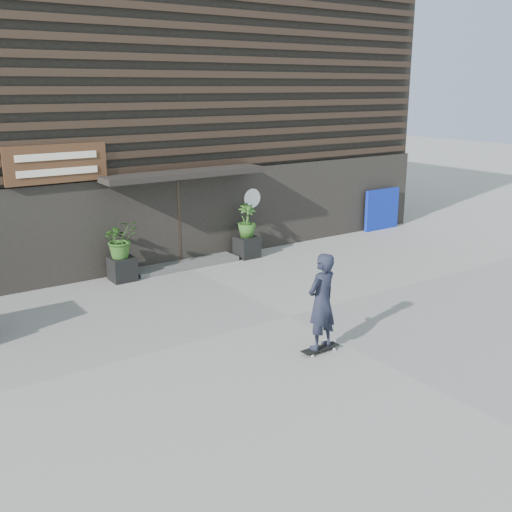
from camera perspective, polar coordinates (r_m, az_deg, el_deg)
ground at (r=13.06m, az=3.03°, el=-5.71°), size 80.00×80.00×0.00m
entrance_step at (r=16.71m, az=-6.66°, el=-0.75°), size 3.00×0.80×0.12m
planter_pot_left at (r=15.70m, az=-12.45°, el=-1.19°), size 0.60×0.60×0.60m
bamboo_left at (r=15.50m, az=-12.62°, el=1.57°), size 0.86×0.75×0.96m
planter_pot_right at (r=17.42m, az=-0.86°, el=0.86°), size 0.60×0.60×0.60m
bamboo_right at (r=17.24m, az=-0.87°, el=3.36°), size 0.54×0.54×0.96m
blue_tarp at (r=21.22m, az=11.73°, el=4.31°), size 1.48×0.13×1.39m
building at (r=20.94m, az=-14.18°, el=13.12°), size 18.00×11.00×8.00m
skateboarder at (r=11.06m, az=6.18°, el=-4.30°), size 0.78×0.55×1.90m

